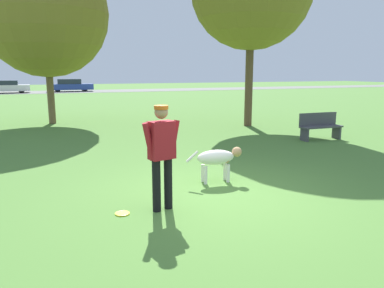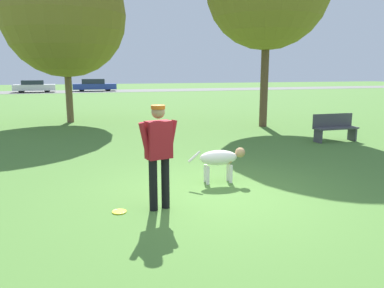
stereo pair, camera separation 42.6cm
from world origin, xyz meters
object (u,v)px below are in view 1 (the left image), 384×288
object	(u,v)px
dog	(218,158)
frisbee	(122,214)
tree_mid_center	(45,14)
parked_car_blue	(70,85)
parked_car_white	(8,87)
person	(162,150)
park_bench	(320,125)

from	to	relation	value
dog	frisbee	size ratio (longest dim) A/B	5.15
tree_mid_center	parked_car_blue	world-z (taller)	tree_mid_center
parked_car_white	parked_car_blue	bearing A→B (deg)	4.27
parked_car_white	parked_car_blue	distance (m)	6.02
person	parked_car_white	size ratio (longest dim) A/B	0.40
person	dog	xyz separation A→B (m)	(1.45, 1.05, -0.49)
tree_mid_center	parked_car_blue	size ratio (longest dim) A/B	1.49
dog	parked_car_white	world-z (taller)	parked_car_white
frisbee	park_bench	size ratio (longest dim) A/B	0.16
person	parked_car_blue	bearing A→B (deg)	73.84
tree_mid_center	person	bearing A→B (deg)	-83.16
dog	frisbee	distance (m)	2.35
park_bench	dog	bearing A→B (deg)	-148.26
park_bench	parked_car_white	bearing A→B (deg)	110.10
dog	parked_car_blue	bearing A→B (deg)	94.95
frisbee	parked_car_blue	bearing A→B (deg)	87.25
parked_car_white	park_bench	size ratio (longest dim) A/B	2.89
frisbee	parked_car_blue	size ratio (longest dim) A/B	0.05
frisbee	park_bench	xyz separation A→B (m)	(7.06, 4.00, 0.44)
dog	frisbee	bearing A→B (deg)	-149.69
frisbee	parked_car_blue	distance (m)	36.75
dog	frisbee	world-z (taller)	dog
person	park_bench	size ratio (longest dim) A/B	1.16
parked_car_blue	person	bearing A→B (deg)	-90.91
parked_car_blue	dog	bearing A→B (deg)	-88.64
park_bench	tree_mid_center	bearing A→B (deg)	138.44
tree_mid_center	frisbee	bearing A→B (deg)	-86.36
person	tree_mid_center	size ratio (longest dim) A/B	0.24
parked_car_white	parked_car_blue	world-z (taller)	parked_car_blue
frisbee	tree_mid_center	size ratio (longest dim) A/B	0.03
dog	tree_mid_center	size ratio (longest dim) A/B	0.17
parked_car_blue	tree_mid_center	bearing A→B (deg)	-94.64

